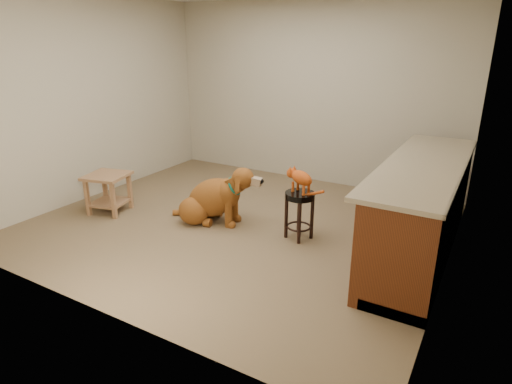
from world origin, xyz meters
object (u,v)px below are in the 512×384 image
Objects in this scene: side_table at (108,187)px; tabby_kitten at (300,178)px; padded_stool at (300,206)px; wood_stool at (411,196)px; golden_retriever at (213,199)px.

tabby_kitten reaches higher than side_table.
padded_stool is 1.12× the size of tabby_kitten.
wood_stool is at bearing 58.48° from tabby_kitten.
tabby_kitten is at bearing -6.16° from golden_retriever.
golden_retriever is (1.29, 0.40, -0.04)m from side_table.
wood_stool reaches higher than padded_stool.
wood_stool is at bearing 39.49° from padded_stool.
golden_retriever is (-1.06, -0.09, -0.09)m from padded_stool.
padded_stool is 0.31m from tabby_kitten.
wood_stool is 2.24m from golden_retriever.
golden_retriever is (-2.04, -0.90, -0.14)m from wood_stool.
padded_stool is at bearing -140.51° from wood_stool.
wood_stool is at bearing 12.30° from golden_retriever.
side_table is at bearing -158.63° from wood_stool.
golden_retriever is at bearing 17.27° from side_table.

